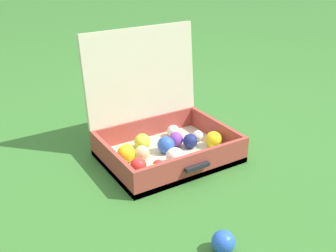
# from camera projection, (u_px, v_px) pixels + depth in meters

# --- Properties ---
(ground_plane) EXTENTS (16.00, 16.00, 0.00)m
(ground_plane) POSITION_uv_depth(u_px,v_px,m) (171.00, 162.00, 1.77)
(ground_plane) COLOR #336B28
(open_suitcase) EXTENTS (0.55, 0.49, 0.53)m
(open_suitcase) POSITION_uv_depth(u_px,v_px,m) (161.00, 132.00, 1.80)
(open_suitcase) COLOR beige
(open_suitcase) RESTS_ON ground
(stray_ball_on_grass) EXTENTS (0.07, 0.07, 0.07)m
(stray_ball_on_grass) POSITION_uv_depth(u_px,v_px,m) (223.00, 242.00, 1.26)
(stray_ball_on_grass) COLOR blue
(stray_ball_on_grass) RESTS_ON ground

